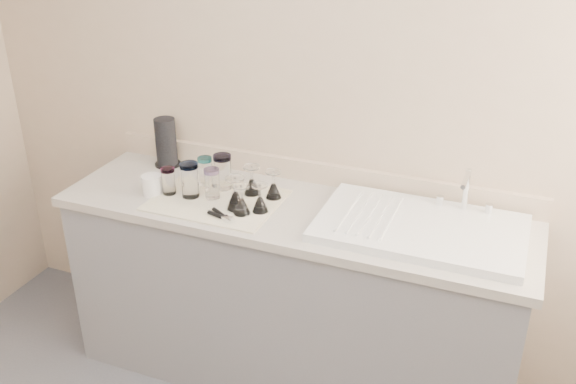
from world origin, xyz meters
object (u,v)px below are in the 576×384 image
at_px(tumbler_purple, 223,172).
at_px(goblet_front_left, 236,198).
at_px(sink_unit, 421,227).
at_px(goblet_extra, 241,204).
at_px(paper_towel_roll, 166,143).
at_px(white_mug, 152,185).
at_px(goblet_back_right, 273,189).
at_px(tumbler_lavender, 212,183).
at_px(tumbler_blue, 190,180).
at_px(tumbler_magenta, 168,181).
at_px(goblet_front_right, 260,202).
at_px(tumbler_cyan, 205,171).
at_px(can_opener, 222,216).
at_px(goblet_back_left, 252,185).

relative_size(tumbler_purple, goblet_front_left, 1.11).
bearing_deg(sink_unit, goblet_extra, -169.15).
bearing_deg(tumbler_purple, paper_towel_roll, 158.89).
distance_m(sink_unit, goblet_front_left, 0.78).
bearing_deg(sink_unit, white_mug, -174.75).
bearing_deg(goblet_back_right, tumbler_lavender, -158.11).
xyz_separation_m(tumbler_blue, goblet_front_left, (0.24, -0.03, -0.03)).
height_order(tumbler_lavender, paper_towel_roll, paper_towel_roll).
distance_m(tumbler_purple, tumbler_lavender, 0.10).
xyz_separation_m(sink_unit, tumbler_magenta, (-1.11, -0.09, 0.05)).
bearing_deg(goblet_back_right, goblet_front_right, -90.83).
distance_m(tumbler_cyan, tumbler_lavender, 0.15).
relative_size(tumbler_lavender, goblet_front_right, 1.09).
bearing_deg(tumbler_blue, tumbler_lavender, 14.54).
bearing_deg(sink_unit, tumbler_cyan, 176.67).
relative_size(tumbler_lavender, goblet_back_right, 1.07).
distance_m(sink_unit, goblet_back_right, 0.66).
height_order(tumbler_magenta, can_opener, tumbler_magenta).
relative_size(goblet_back_right, goblet_extra, 0.97).
height_order(tumbler_lavender, goblet_back_right, tumbler_lavender).
height_order(goblet_back_right, paper_towel_roll, paper_towel_roll).
distance_m(tumbler_magenta, goblet_back_right, 0.47).
distance_m(can_opener, paper_towel_roll, 0.66).
bearing_deg(tumbler_magenta, paper_towel_roll, 122.69).
height_order(tumbler_blue, can_opener, tumbler_blue).
height_order(goblet_back_right, goblet_front_right, goblet_back_right).
bearing_deg(tumbler_blue, tumbler_purple, 53.17).
bearing_deg(goblet_extra, tumbler_lavender, 154.56).
distance_m(goblet_back_left, white_mug, 0.45).
height_order(goblet_front_right, goblet_extra, goblet_extra).
bearing_deg(tumbler_blue, goblet_front_right, -2.49).
xyz_separation_m(tumbler_blue, goblet_extra, (0.28, -0.06, -0.04)).
bearing_deg(goblet_front_left, sink_unit, 8.08).
bearing_deg(goblet_extra, goblet_front_right, 36.25).
height_order(tumbler_cyan, goblet_extra, same).
relative_size(tumbler_magenta, goblet_front_left, 0.85).
height_order(tumbler_magenta, goblet_front_left, goblet_front_left).
height_order(goblet_back_left, can_opener, goblet_back_left).
relative_size(tumbler_purple, tumbler_lavender, 1.18).
xyz_separation_m(sink_unit, white_mug, (-1.19, -0.11, 0.03)).
xyz_separation_m(tumbler_purple, goblet_front_left, (0.14, -0.16, -0.03)).
height_order(tumbler_magenta, tumbler_lavender, tumbler_lavender).
bearing_deg(tumbler_purple, goblet_front_right, -30.08).
relative_size(tumbler_purple, goblet_extra, 1.23).
bearing_deg(goblet_front_left, goblet_extra, -35.90).
xyz_separation_m(sink_unit, goblet_back_right, (-0.66, 0.05, 0.03)).
bearing_deg(goblet_back_left, tumbler_blue, -152.79).
xyz_separation_m(goblet_back_left, goblet_extra, (0.04, -0.19, -0.00)).
bearing_deg(goblet_back_right, can_opener, -116.14).
bearing_deg(tumbler_purple, tumbler_cyan, 175.11).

